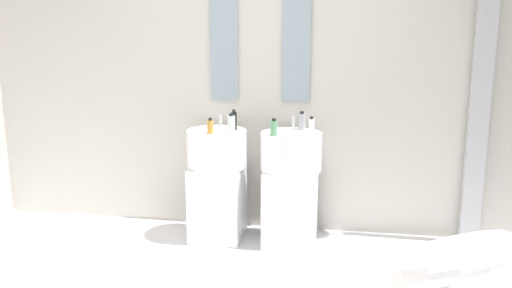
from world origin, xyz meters
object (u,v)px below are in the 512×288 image
Objects in this scene: pedestal_sink_left at (217,181)px; soap_bottle_white at (311,126)px; soap_bottle_amber at (210,127)px; soap_bottle_clear at (231,124)px; soap_bottle_green at (274,128)px; pedestal_sink_right at (291,185)px; soap_bottle_grey at (302,121)px; lounge_chair at (447,267)px; shower_column at (478,106)px; soap_bottle_black at (234,121)px.

soap_bottle_white is at bearing 2.09° from pedestal_sink_left.
soap_bottle_clear is (0.14, 0.08, 0.01)m from soap_bottle_amber.
pedestal_sink_left is 7.62× the size of soap_bottle_green.
soap_bottle_amber is 0.48m from soap_bottle_green.
pedestal_sink_left is 1.00× the size of pedestal_sink_right.
pedestal_sink_right is at bearing -113.30° from soap_bottle_grey.
soap_bottle_green is (0.46, -0.12, 0.47)m from pedestal_sink_left.
soap_bottle_green is at bearing -124.15° from soap_bottle_grey.
pedestal_sink_left is 0.48m from soap_bottle_amber.
soap_bottle_amber is 0.83× the size of soap_bottle_clear.
soap_bottle_clear is at bearing 145.64° from lounge_chair.
soap_bottle_grey is 0.55m from soap_bottle_clear.
pedestal_sink_left is 0.48× the size of shower_column.
pedestal_sink_right is (0.58, 0.00, 0.00)m from pedestal_sink_left.
pedestal_sink_right is 6.84× the size of soap_bottle_grey.
lounge_chair is at bearing -33.64° from pedestal_sink_left.
soap_bottle_white is (-1.22, -0.20, -0.15)m from shower_column.
soap_bottle_clear reaches higher than pedestal_sink_right.
pedestal_sink_left is at bearing -167.11° from soap_bottle_grey.
shower_column is 1.53m from soap_bottle_green.
lounge_chair is at bearing -51.86° from soap_bottle_grey.
soap_bottle_green is (0.33, -0.14, -0.02)m from soap_bottle_black.
soap_bottle_black is at bearing 10.98° from pedestal_sink_left.
shower_column is at bearing 9.55° from soap_bottle_white.
shower_column reaches higher than lounge_chair.
pedestal_sink_right is 0.50m from soap_bottle_grey.
lounge_chair is 1.94m from soap_bottle_amber.
shower_column is at bearing 6.78° from pedestal_sink_left.
soap_bottle_clear is 1.17× the size of soap_bottle_white.
soap_bottle_green is 0.30m from soap_bottle_white.
soap_bottle_black reaches higher than soap_bottle_white.
pedestal_sink_left is 0.58m from pedestal_sink_right.
shower_column is at bearing 9.61° from pedestal_sink_right.
lounge_chair is 7.56× the size of soap_bottle_clear.
soap_bottle_green is 0.34m from soap_bottle_clear.
soap_bottle_white reaches higher than pedestal_sink_right.
pedestal_sink_right is 0.49m from soap_bottle_white.
soap_bottle_amber is 0.16m from soap_bottle_clear.
pedestal_sink_right is 8.09× the size of soap_bottle_amber.
soap_bottle_clear is (-0.51, -0.21, 0.00)m from soap_bottle_grey.
lounge_chair is 8.87× the size of soap_bottle_white.
pedestal_sink_left is 6.04× the size of soap_bottle_black.
soap_bottle_clear is (-0.33, 0.06, 0.01)m from soap_bottle_green.
soap_bottle_grey reaches higher than soap_bottle_white.
pedestal_sink_right is 1.52m from shower_column.
pedestal_sink_left is 0.88× the size of lounge_chair.
pedestal_sink_right is 7.84× the size of soap_bottle_white.
soap_bottle_grey is at bearing 23.38° from soap_bottle_amber.
soap_bottle_black is 1.13× the size of soap_bottle_grey.
soap_bottle_green is at bearing 140.16° from lounge_chair.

